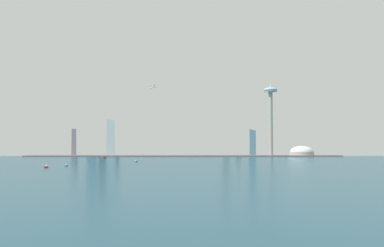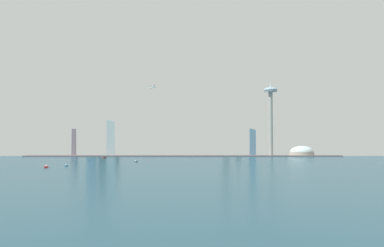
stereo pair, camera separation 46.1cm
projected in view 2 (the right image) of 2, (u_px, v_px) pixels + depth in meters
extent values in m
plane|color=#1F4657|center=(177.00, 177.00, 496.50)|extent=(6000.00, 6000.00, 0.00)
cube|color=#60575D|center=(183.00, 156.00, 993.26)|extent=(900.12, 52.98, 2.90)
cylinder|color=#9E9D95|center=(271.00, 123.00, 998.16)|extent=(12.10, 12.10, 191.49)
ellipsoid|color=#98B4CA|center=(270.00, 90.00, 1001.54)|extent=(40.50, 40.50, 15.22)
torus|color=#9E9D95|center=(270.00, 92.00, 1001.35)|extent=(37.47, 37.47, 3.04)
cone|color=silver|center=(270.00, 71.00, 1003.46)|extent=(6.05, 6.05, 93.32)
cylinder|color=#B4A799|center=(300.00, 153.00, 1018.93)|extent=(81.85, 81.85, 12.91)
ellipsoid|color=silver|center=(300.00, 151.00, 1019.15)|extent=(77.75, 77.75, 37.45)
cube|color=#5B819C|center=(252.00, 130.00, 1007.77)|extent=(18.25, 15.71, 151.46)
cube|color=#62535C|center=(252.00, 102.00, 1010.64)|extent=(10.95, 9.43, 11.39)
cube|color=#ADC3C4|center=(112.00, 128.00, 1011.42)|extent=(22.74, 24.32, 163.05)
cube|color=#5B515A|center=(112.00, 99.00, 1014.43)|extent=(13.64, 14.59, 7.72)
cube|color=slate|center=(75.00, 142.00, 1007.03)|extent=(12.44, 20.19, 78.78)
cube|color=beige|center=(238.00, 146.00, 1086.79)|extent=(13.54, 21.92, 49.79)
cube|color=#5D7EA3|center=(92.00, 127.00, 1062.01)|extent=(25.90, 14.37, 172.89)
cube|color=gray|center=(226.00, 126.00, 1072.96)|extent=(21.60, 27.79, 178.93)
cylinder|color=#4C4C51|center=(226.00, 92.00, 1076.63)|extent=(1.60, 1.60, 29.50)
cube|color=slate|center=(117.00, 141.00, 1095.02)|extent=(16.27, 15.60, 82.20)
cube|color=gray|center=(104.00, 131.00, 1088.12)|extent=(26.45, 17.19, 146.59)
cube|color=#585C5E|center=(104.00, 106.00, 1090.87)|extent=(15.87, 10.32, 9.38)
cube|color=#152631|center=(136.00, 162.00, 770.76)|extent=(8.22, 10.82, 1.43)
cube|color=silver|center=(136.00, 161.00, 770.82)|extent=(4.26, 5.16, 2.05)
cube|color=#1D5278|center=(66.00, 166.00, 662.89)|extent=(7.03, 6.32, 2.34)
cube|color=silver|center=(66.00, 165.00, 662.96)|extent=(3.50, 3.30, 1.54)
cube|color=#B22126|center=(46.00, 167.00, 639.22)|extent=(13.29, 18.33, 2.31)
cube|color=silver|center=(46.00, 166.00, 639.29)|extent=(7.38, 8.80, 1.78)
cube|color=red|center=(105.00, 158.00, 900.86)|extent=(12.55, 12.27, 1.46)
cube|color=#303E4B|center=(105.00, 157.00, 900.94)|extent=(6.31, 6.23, 2.79)
cylinder|color=silver|center=(105.00, 156.00, 901.07)|extent=(0.24, 0.24, 4.85)
cone|color=#E54C19|center=(148.00, 161.00, 799.81)|extent=(1.81, 1.81, 1.83)
cylinder|color=silver|center=(152.00, 88.00, 936.11)|extent=(16.79, 22.92, 2.60)
sphere|color=silver|center=(150.00, 88.00, 946.77)|extent=(2.60, 2.60, 2.60)
cube|color=silver|center=(152.00, 87.00, 936.15)|extent=(21.68, 16.19, 0.50)
cube|color=silver|center=(154.00, 87.00, 927.18)|extent=(8.21, 6.58, 0.40)
cube|color=#2D333D|center=(154.00, 86.00, 927.30)|extent=(1.66, 2.11, 5.00)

